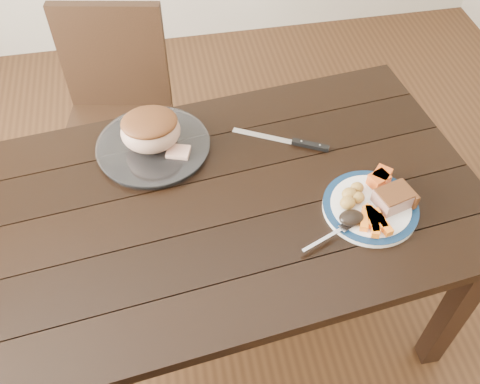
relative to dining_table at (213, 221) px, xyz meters
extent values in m
plane|color=#472B16|center=(0.00, 0.00, -0.66)|extent=(4.00, 4.00, 0.00)
cube|color=black|center=(0.00, 0.00, 0.07)|extent=(1.69, 1.08, 0.04)
cube|color=black|center=(-0.76, 0.29, -0.30)|extent=(0.07, 0.07, 0.71)
cube|color=black|center=(0.76, -0.29, -0.30)|extent=(0.07, 0.07, 0.71)
cube|color=black|center=(0.67, 0.45, -0.30)|extent=(0.07, 0.07, 0.71)
cube|color=black|center=(-0.31, 0.65, -0.21)|extent=(0.49, 0.49, 0.04)
cube|color=black|center=(-0.27, 0.85, 0.04)|extent=(0.42, 0.12, 0.46)
cube|color=black|center=(-0.09, 0.79, -0.44)|extent=(0.04, 0.04, 0.43)
cube|color=black|center=(-0.16, 0.44, -0.44)|extent=(0.04, 0.04, 0.43)
cube|color=black|center=(-0.45, 0.86, -0.44)|extent=(0.04, 0.04, 0.43)
cube|color=black|center=(-0.52, 0.51, -0.44)|extent=(0.04, 0.04, 0.43)
cylinder|color=white|center=(0.45, -0.11, 0.10)|extent=(0.27, 0.27, 0.02)
torus|color=#0D2645|center=(0.45, -0.11, 0.11)|extent=(0.27, 0.27, 0.02)
cylinder|color=white|center=(-0.15, 0.25, 0.10)|extent=(0.35, 0.35, 0.02)
cube|color=#AB7868|center=(0.51, -0.12, 0.13)|extent=(0.11, 0.10, 0.04)
ellipsoid|color=gold|center=(0.42, -0.06, 0.13)|extent=(0.04, 0.04, 0.03)
ellipsoid|color=gold|center=(0.37, -0.11, 0.13)|extent=(0.04, 0.04, 0.04)
ellipsoid|color=gold|center=(0.41, -0.09, 0.13)|extent=(0.04, 0.04, 0.03)
ellipsoid|color=gold|center=(0.39, -0.08, 0.13)|extent=(0.04, 0.04, 0.04)
cube|color=orange|center=(0.45, -0.17, 0.12)|extent=(0.03, 0.07, 0.02)
cube|color=orange|center=(0.43, -0.16, 0.12)|extent=(0.03, 0.07, 0.02)
cube|color=orange|center=(0.40, -0.17, 0.12)|extent=(0.05, 0.07, 0.02)
cube|color=orange|center=(0.44, -0.15, 0.12)|extent=(0.05, 0.07, 0.02)
cube|color=orange|center=(0.43, -0.19, 0.12)|extent=(0.04, 0.07, 0.02)
cube|color=orange|center=(0.45, -0.19, 0.12)|extent=(0.04, 0.07, 0.02)
cube|color=orange|center=(0.43, -0.18, 0.12)|extent=(0.03, 0.07, 0.02)
cube|color=#FB5D1B|center=(0.50, -0.03, 0.13)|extent=(0.07, 0.07, 0.04)
cube|color=#FB5D1B|center=(0.49, -0.04, 0.13)|extent=(0.07, 0.06, 0.04)
ellipsoid|color=black|center=(0.37, -0.16, 0.13)|extent=(0.07, 0.05, 0.03)
cube|color=silver|center=(0.28, -0.20, 0.11)|extent=(0.13, 0.06, 0.00)
cube|color=silver|center=(0.35, -0.17, 0.11)|extent=(0.05, 0.04, 0.00)
ellipsoid|color=tan|center=(-0.15, 0.25, 0.17)|extent=(0.19, 0.16, 0.12)
cube|color=tan|center=(-0.07, 0.20, 0.12)|extent=(0.08, 0.07, 0.02)
cube|color=silver|center=(0.20, 0.24, 0.09)|extent=(0.19, 0.11, 0.00)
cube|color=black|center=(0.34, 0.17, 0.10)|extent=(0.12, 0.07, 0.01)
camera|label=1|loc=(-0.10, -0.99, 1.30)|focal=40.00mm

